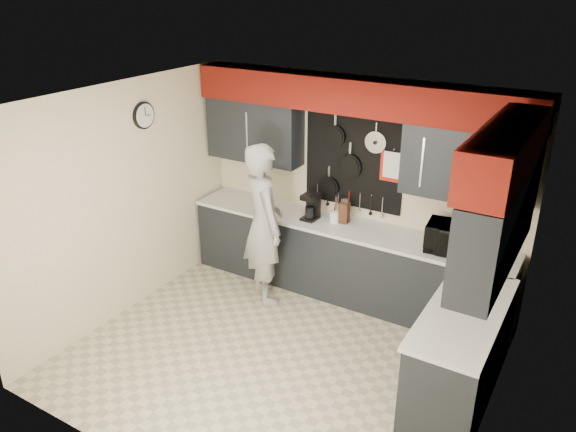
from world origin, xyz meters
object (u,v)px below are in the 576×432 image
Objects in this scene: microwave at (454,238)px; utensil_crock at (334,216)px; person at (264,224)px; coffee_maker at (311,206)px; knife_block at (344,213)px.

utensil_crock is (-1.40, 0.04, -0.08)m from microwave.
person reaches higher than utensil_crock.
microwave is at bearing -127.29° from person.
utensil_crock is at bearing 9.89° from coffee_maker.
coffee_maker is 0.62m from person.
knife_block is 0.77× the size of coffee_maker.
microwave is 1.31m from knife_block.
knife_block is at bearing -101.73° from person.
knife_block is 0.12m from utensil_crock.
microwave reaches higher than utensil_crock.
knife_block is 0.95m from person.
microwave is at bearing -1.75° from utensil_crock.
microwave is 2.10m from person.
coffee_maker is at bearing -171.29° from utensil_crock.
utensil_crock is 0.08× the size of person.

